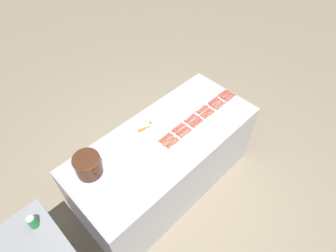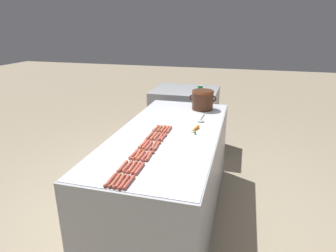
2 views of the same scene
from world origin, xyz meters
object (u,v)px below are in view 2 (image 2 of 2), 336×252
(bean_pot, at_px, (203,99))
(hot_dog_5, at_px, (156,128))
(hot_dog_22, at_px, (160,137))
(hot_dog_6, at_px, (115,180))
(hot_dog_3, at_px, (143,144))
(hot_dog_27, at_px, (157,146))
(hot_dog_0, at_px, (111,180))
(hot_dog_18, at_px, (124,182))
(hot_dog_23, at_px, (166,129))
(hot_dog_10, at_px, (153,136))
(hot_dog_11, at_px, (159,129))
(hot_dog_8, at_px, (138,154))
(hot_dog_24, at_px, (129,182))
(hot_dog_14, at_px, (141,155))
(hot_dog_4, at_px, (150,136))
(hot_dog_7, at_px, (127,166))
(hot_dog_25, at_px, (140,168))
(hot_dog_16, at_px, (157,136))
(hot_dog_21, at_px, (154,145))
(hot_dog_28, at_px, (164,137))
(hot_dog_2, at_px, (134,154))
(hot_dog_26, at_px, (150,156))
(hot_dog_15, at_px, (149,145))
(hot_dog_9, at_px, (146,144))
(back_cabinet, at_px, (185,120))
(hot_dog_19, at_px, (136,168))
(hot_dog_20, at_px, (145,156))
(hot_dog_12, at_px, (120,181))
(hot_dog_1, at_px, (122,166))
(hot_dog_17, at_px, (163,129))
(carrot, at_px, (194,129))
(serving_spoon, at_px, (201,120))
(hot_dog_29, at_px, (169,129))
(hot_dog_13, at_px, (132,167))
(soda_can, at_px, (200,90))

(bean_pot, bearing_deg, hot_dog_5, -112.06)
(hot_dog_22, bearing_deg, hot_dog_6, -94.91)
(hot_dog_3, bearing_deg, hot_dog_27, -1.05)
(hot_dog_0, bearing_deg, hot_dog_18, -1.55)
(hot_dog_23, xyz_separation_m, bean_pot, (0.21, 0.76, 0.11))
(hot_dog_0, relative_size, hot_dog_27, 1.00)
(hot_dog_10, height_order, hot_dog_11, same)
(hot_dog_8, distance_m, hot_dog_24, 0.39)
(hot_dog_8, relative_size, hot_dog_14, 1.00)
(hot_dog_22, bearing_deg, hot_dog_27, -82.33)
(hot_dog_4, bearing_deg, bean_pot, 72.08)
(hot_dog_23, bearing_deg, hot_dog_7, -94.81)
(hot_dog_7, distance_m, hot_dog_25, 0.09)
(hot_dog_11, distance_m, hot_dog_14, 0.56)
(hot_dog_16, bearing_deg, hot_dog_21, -80.05)
(hot_dog_25, xyz_separation_m, hot_dog_28, (-0.00, 0.58, 0.00))
(hot_dog_2, relative_size, hot_dog_25, 1.00)
(hot_dog_3, distance_m, hot_dog_26, 0.22)
(hot_dog_5, relative_size, hot_dog_15, 1.00)
(hot_dog_11, distance_m, bean_pot, 0.82)
(hot_dog_27, height_order, hot_dog_28, same)
(hot_dog_27, bearing_deg, hot_dog_22, 97.67)
(hot_dog_9, xyz_separation_m, hot_dog_24, (0.09, -0.57, 0.00))
(back_cabinet, bearing_deg, hot_dog_19, -86.16)
(hot_dog_20, height_order, hot_dog_23, same)
(hot_dog_3, height_order, hot_dog_12, same)
(hot_dog_0, height_order, hot_dog_6, same)
(hot_dog_27, bearing_deg, hot_dog_20, -97.79)
(hot_dog_8, bearing_deg, hot_dog_28, 76.59)
(hot_dog_16, bearing_deg, hot_dog_2, -98.87)
(hot_dog_5, relative_size, hot_dog_26, 1.00)
(back_cabinet, bearing_deg, hot_dog_3, -88.05)
(bean_pot, bearing_deg, hot_dog_1, -101.43)
(hot_dog_8, xyz_separation_m, hot_dog_17, (0.03, 0.57, 0.00))
(hot_dog_16, bearing_deg, hot_dog_7, -93.11)
(hot_dog_4, bearing_deg, carrot, 34.63)
(hot_dog_10, distance_m, serving_spoon, 0.64)
(hot_dog_11, xyz_separation_m, hot_dog_25, (0.09, -0.76, 0.00))
(hot_dog_15, distance_m, hot_dog_19, 0.38)
(hot_dog_3, bearing_deg, hot_dog_7, -85.87)
(hot_dog_4, height_order, hot_dog_21, same)
(hot_dog_2, bearing_deg, serving_spoon, 69.07)
(hot_dog_21, xyz_separation_m, hot_dog_28, (0.03, 0.19, 0.00))
(hot_dog_19, height_order, hot_dog_29, same)
(hot_dog_19, bearing_deg, hot_dog_6, -109.19)
(back_cabinet, relative_size, carrot, 5.05)
(hot_dog_12, height_order, hot_dog_26, same)
(hot_dog_0, bearing_deg, hot_dog_3, 89.62)
(hot_dog_13, height_order, soda_can, soda_can)
(hot_dog_4, bearing_deg, hot_dog_6, -87.60)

